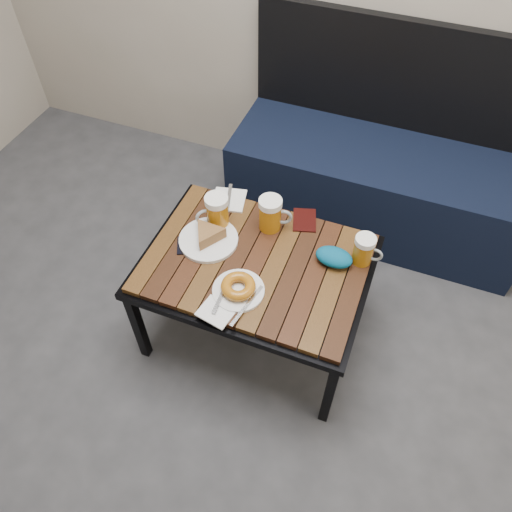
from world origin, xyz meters
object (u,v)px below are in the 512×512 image
(plate_bagel, at_px, (238,288))
(beer_mug_centre, at_px, (271,214))
(passport_burgundy, at_px, (305,220))
(knit_pouch, at_px, (334,257))
(cafe_table, at_px, (256,268))
(bench, at_px, (379,179))
(beer_mug_left, at_px, (217,212))
(plate_pie, at_px, (208,237))
(passport_navy, at_px, (193,245))
(beer_mug_right, at_px, (364,250))

(plate_bagel, bearing_deg, beer_mug_centre, 90.31)
(passport_burgundy, xyz_separation_m, knit_pouch, (0.16, -0.16, 0.03))
(plate_bagel, distance_m, passport_burgundy, 0.43)
(passport_burgundy, bearing_deg, cafe_table, -129.00)
(bench, bearing_deg, beer_mug_left, -125.53)
(beer_mug_left, height_order, beer_mug_centre, beer_mug_left)
(beer_mug_centre, height_order, plate_pie, beer_mug_centre)
(plate_bagel, relative_size, passport_navy, 1.98)
(beer_mug_right, xyz_separation_m, passport_navy, (-0.61, -0.16, -0.06))
(beer_mug_right, relative_size, plate_bagel, 0.51)
(plate_pie, relative_size, knit_pouch, 1.64)
(plate_bagel, distance_m, knit_pouch, 0.37)
(cafe_table, relative_size, passport_burgundy, 6.77)
(bench, height_order, beer_mug_right, bench)
(bench, height_order, knit_pouch, bench)
(beer_mug_left, height_order, passport_navy, beer_mug_left)
(cafe_table, xyz_separation_m, beer_mug_centre, (-0.01, 0.18, 0.12))
(beer_mug_centre, bearing_deg, passport_navy, -157.27)
(plate_pie, height_order, plate_bagel, plate_pie)
(beer_mug_centre, distance_m, beer_mug_right, 0.37)
(cafe_table, height_order, beer_mug_right, beer_mug_right)
(plate_bagel, height_order, passport_navy, plate_bagel)
(plate_pie, bearing_deg, cafe_table, -7.09)
(beer_mug_centre, relative_size, beer_mug_right, 1.18)
(bench, xyz_separation_m, plate_pie, (-0.52, -0.82, 0.22))
(beer_mug_centre, distance_m, plate_bagel, 0.34)
(plate_pie, bearing_deg, passport_navy, -138.00)
(bench, relative_size, beer_mug_centre, 9.77)
(bench, height_order, cafe_table, bench)
(beer_mug_centre, height_order, passport_navy, beer_mug_centre)
(beer_mug_right, bearing_deg, knit_pouch, -155.53)
(plate_bagel, distance_m, passport_navy, 0.28)
(beer_mug_left, bearing_deg, beer_mug_right, 144.44)
(cafe_table, xyz_separation_m, beer_mug_left, (-0.21, 0.12, 0.12))
(knit_pouch, bearing_deg, passport_navy, -167.83)
(plate_pie, distance_m, plate_bagel, 0.26)
(plate_pie, distance_m, passport_navy, 0.06)
(beer_mug_centre, bearing_deg, beer_mug_left, -178.46)
(bench, relative_size, knit_pouch, 10.18)
(bench, distance_m, beer_mug_left, 0.94)
(beer_mug_right, xyz_separation_m, plate_bagel, (-0.37, -0.29, -0.04))
(knit_pouch, bearing_deg, bench, 86.43)
(plate_pie, bearing_deg, plate_bagel, -42.22)
(passport_burgundy, bearing_deg, plate_pie, -159.73)
(bench, height_order, beer_mug_centre, bench)
(cafe_table, bearing_deg, beer_mug_left, 150.67)
(beer_mug_centre, relative_size, passport_navy, 1.18)
(plate_pie, xyz_separation_m, knit_pouch, (0.47, 0.07, 0.00))
(bench, distance_m, knit_pouch, 0.78)
(beer_mug_centre, bearing_deg, cafe_table, -103.61)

